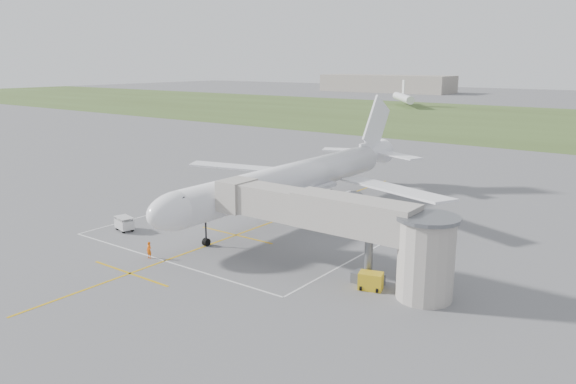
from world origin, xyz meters
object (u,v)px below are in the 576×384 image
Objects in this scene: gpu_unit at (371,281)px; ramp_worker_nose at (149,250)px; baggage_cart at (124,224)px; ramp_worker_wing at (231,200)px; jet_bridge at (346,225)px; airliner at (295,179)px.

gpu_unit is 21.33m from ramp_worker_nose.
baggage_cart reaches higher than gpu_unit.
jet_bridge is at bearing -178.93° from ramp_worker_wing.
gpu_unit is 30.66m from ramp_worker_wing.
ramp_worker_wing reaches higher than gpu_unit.
gpu_unit is at bearing -38.96° from airliner.
airliner reaches higher than ramp_worker_wing.
gpu_unit is 29.75m from baggage_cart.
baggage_cart is (-26.66, -2.67, -3.94)m from jet_bridge.
jet_bridge is at bearing -42.19° from airliner.
ramp_worker_wing is (2.11, 15.13, 0.04)m from baggage_cart.
airliner is 27.54× the size of ramp_worker_wing.
ramp_worker_nose is 20.60m from ramp_worker_wing.
airliner reaches higher than jet_bridge.
baggage_cart is at bearing -174.27° from jet_bridge.
gpu_unit is at bearing 16.93° from baggage_cart.
ramp_worker_nose reaches higher than gpu_unit.
ramp_worker_wing is (-24.55, 12.46, -3.90)m from jet_bridge.
airliner is 9.68m from ramp_worker_wing.
gpu_unit is 1.36× the size of ramp_worker_nose.
ramp_worker_nose reaches higher than baggage_cart.
airliner is at bearing 137.81° from jet_bridge.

